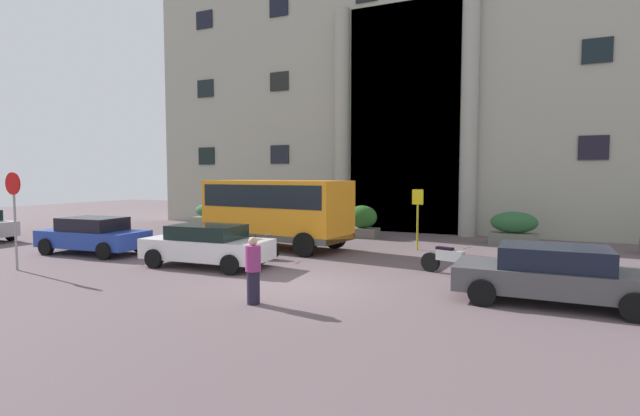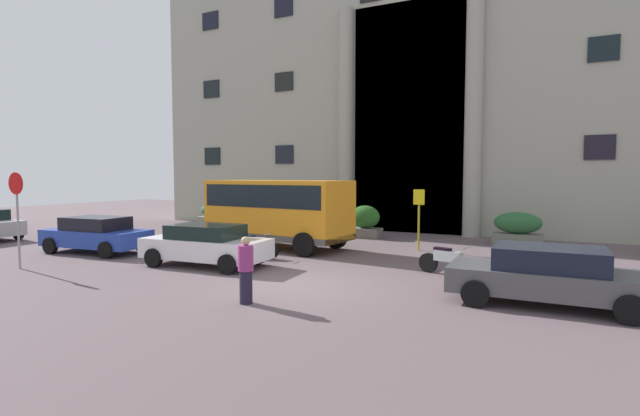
# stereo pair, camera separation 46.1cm
# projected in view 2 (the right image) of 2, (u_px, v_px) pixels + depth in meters

# --- Properties ---
(ground_plane) EXTENTS (80.00, 64.00, 0.12)m
(ground_plane) POSITION_uv_depth(u_px,v_px,m) (294.00, 288.00, 12.72)
(ground_plane) COLOR #5D4D51
(office_building_facade) EXTENTS (33.27, 9.66, 19.15)m
(office_building_facade) POSITION_uv_depth(u_px,v_px,m) (440.00, 64.00, 27.67)
(office_building_facade) COLOR #9C9B8A
(office_building_facade) RESTS_ON ground_plane
(orange_minibus) EXTENTS (6.27, 3.10, 2.78)m
(orange_minibus) POSITION_uv_depth(u_px,v_px,m) (278.00, 208.00, 19.24)
(orange_minibus) COLOR orange
(orange_minibus) RESTS_ON ground_plane
(bus_stop_sign) EXTENTS (0.44, 0.08, 2.43)m
(bus_stop_sign) POSITION_uv_depth(u_px,v_px,m) (419.00, 213.00, 18.57)
(bus_stop_sign) COLOR #9C9219
(bus_stop_sign) RESTS_ON ground_plane
(hedge_planter_entrance_right) EXTENTS (1.67, 0.91, 1.35)m
(hedge_planter_entrance_right) POSITION_uv_depth(u_px,v_px,m) (213.00, 216.00, 27.15)
(hedge_planter_entrance_right) COLOR gray
(hedge_planter_entrance_right) RESTS_ON ground_plane
(hedge_planter_west) EXTENTS (2.02, 0.92, 1.42)m
(hedge_planter_west) POSITION_uv_depth(u_px,v_px,m) (518.00, 229.00, 20.12)
(hedge_planter_west) COLOR #64675A
(hedge_planter_west) RESTS_ON ground_plane
(hedge_planter_east) EXTENTS (1.50, 0.93, 1.55)m
(hedge_planter_east) POSITION_uv_depth(u_px,v_px,m) (365.00, 222.00, 22.50)
(hedge_planter_east) COLOR #66625A
(hedge_planter_east) RESTS_ON ground_plane
(parked_sedan_second) EXTENTS (4.25, 2.22, 1.39)m
(parked_sedan_second) POSITION_uv_depth(u_px,v_px,m) (96.00, 234.00, 18.13)
(parked_sedan_second) COLOR #223C9E
(parked_sedan_second) RESTS_ON ground_plane
(parked_compact_extra) EXTENTS (4.38, 2.05, 1.35)m
(parked_compact_extra) POSITION_uv_depth(u_px,v_px,m) (549.00, 275.00, 10.77)
(parked_compact_extra) COLOR #4A494C
(parked_compact_extra) RESTS_ON ground_plane
(parked_sedan_far) EXTENTS (4.29, 2.15, 1.37)m
(parked_sedan_far) POSITION_uv_depth(u_px,v_px,m) (206.00, 244.00, 15.46)
(parked_sedan_far) COLOR white
(parked_sedan_far) RESTS_ON ground_plane
(motorcycle_far_end) EXTENTS (2.05, 0.61, 0.89)m
(motorcycle_far_end) POSITION_uv_depth(u_px,v_px,m) (251.00, 245.00, 17.01)
(motorcycle_far_end) COLOR black
(motorcycle_far_end) RESTS_ON ground_plane
(motorcycle_near_kerb) EXTENTS (1.86, 0.76, 0.89)m
(motorcycle_near_kerb) POSITION_uv_depth(u_px,v_px,m) (447.00, 260.00, 14.02)
(motorcycle_near_kerb) COLOR black
(motorcycle_near_kerb) RESTS_ON ground_plane
(stop_sign_side_street) EXTENTS (0.70, 0.07, 3.08)m
(stop_sign_side_street) POSITION_uv_depth(u_px,v_px,m) (17.00, 201.00, 14.90)
(stop_sign_side_street) COLOR gray
(stop_sign_side_street) RESTS_ON ground_plane
(pedestrian_woman_dark_dress) EXTENTS (0.36, 0.36, 1.57)m
(pedestrian_woman_dark_dress) POSITION_uv_depth(u_px,v_px,m) (246.00, 270.00, 10.90)
(pedestrian_woman_dark_dress) COLOR #221B30
(pedestrian_woman_dark_dress) RESTS_ON ground_plane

